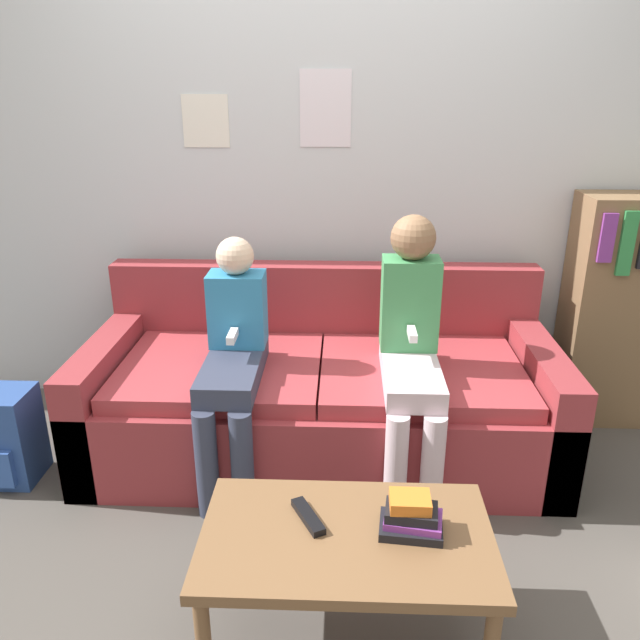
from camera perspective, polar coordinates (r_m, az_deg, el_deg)
The scene contains 10 objects.
ground_plane at distance 2.58m, azimuth -0.41°, elevation -18.14°, with size 10.00×10.00×0.00m, color #4C4742.
wall_back at distance 3.14m, azimuth 0.52°, elevation 14.99°, with size 8.00×0.06×2.60m.
couch at distance 2.91m, azimuth 0.11°, elevation -6.84°, with size 2.08×0.91×0.80m.
coffee_table at distance 1.95m, azimuth 2.44°, elevation -19.99°, with size 0.86×0.51×0.40m.
person_left at distance 2.62m, azimuth -7.93°, elevation -3.02°, with size 0.24×0.61×1.03m.
person_right at distance 2.59m, azimuth 8.34°, elevation -1.91°, with size 0.24×0.61×1.13m.
tv_remote at distance 1.96m, azimuth -0.99°, elevation -17.52°, with size 0.11×0.17×0.02m.
book_stack at distance 1.92m, azimuth 8.34°, elevation -17.36°, with size 0.19×0.15×0.12m.
bookshelf at distance 3.39m, azimuth 25.68°, elevation 0.75°, with size 0.50×0.31×1.14m.
backpack at distance 3.05m, azimuth -27.18°, elevation -9.46°, with size 0.30×0.26×0.41m.
Camera 1 is at (0.10, -2.00, 1.63)m, focal length 35.00 mm.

